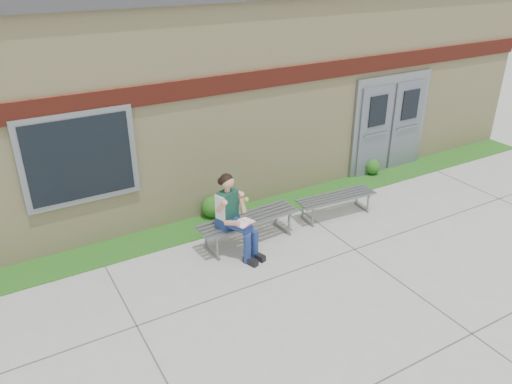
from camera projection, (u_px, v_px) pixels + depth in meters
ground at (327, 281)px, 8.05m from camera, size 80.00×80.00×0.00m
grass_strip at (248, 214)px, 10.07m from camera, size 16.00×0.80×0.02m
school_building at (178, 77)px, 11.78m from camera, size 16.20×6.22×4.20m
bench_left at (248, 223)px, 8.97m from camera, size 1.93×0.64×0.49m
bench_right at (336, 200)px, 9.90m from camera, size 1.67×0.56×0.43m
girl at (234, 214)px, 8.46m from camera, size 0.65×0.93×1.48m
shrub_mid at (212, 207)px, 9.86m from camera, size 0.43×0.43×0.43m
shrub_east at (372, 166)px, 11.75m from camera, size 0.37×0.37×0.37m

